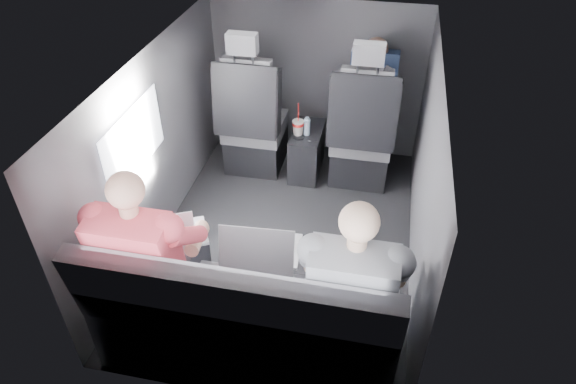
% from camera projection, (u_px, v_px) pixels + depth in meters
% --- Properties ---
extents(floor, '(2.60, 2.60, 0.00)m').
position_uv_depth(floor, '(285.00, 237.00, 3.78)').
color(floor, black).
rests_on(floor, ground).
extents(ceiling, '(2.60, 2.60, 0.00)m').
position_uv_depth(ceiling, '(285.00, 64.00, 2.96)').
color(ceiling, '#B2B2AD').
rests_on(ceiling, panel_back).
extents(panel_left, '(0.02, 2.60, 1.35)m').
position_uv_depth(panel_left, '(157.00, 147.00, 3.52)').
color(panel_left, '#56565B').
rests_on(panel_left, floor).
extents(panel_right, '(0.02, 2.60, 1.35)m').
position_uv_depth(panel_right, '(425.00, 177.00, 3.23)').
color(panel_right, '#56565B').
rests_on(panel_right, floor).
extents(panel_front, '(1.80, 0.02, 1.35)m').
position_uv_depth(panel_front, '(316.00, 79.00, 4.39)').
color(panel_front, '#56565B').
rests_on(panel_front, floor).
extents(panel_back, '(1.80, 0.02, 1.35)m').
position_uv_depth(panel_back, '(226.00, 315.00, 2.36)').
color(panel_back, '#56565B').
rests_on(panel_back, floor).
extents(side_window, '(0.02, 0.75, 0.42)m').
position_uv_depth(side_window, '(135.00, 141.00, 3.14)').
color(side_window, white).
rests_on(side_window, panel_left).
extents(seatbelt, '(0.35, 0.11, 0.59)m').
position_uv_depth(seatbelt, '(364.00, 104.00, 3.75)').
color(seatbelt, black).
rests_on(seatbelt, front_seat_right).
extents(front_seat_left, '(0.52, 0.58, 1.26)m').
position_uv_depth(front_seat_left, '(253.00, 128.00, 4.26)').
color(front_seat_left, black).
rests_on(front_seat_left, floor).
extents(front_seat_right, '(0.52, 0.58, 1.26)m').
position_uv_depth(front_seat_right, '(361.00, 139.00, 4.12)').
color(front_seat_right, black).
rests_on(front_seat_right, floor).
extents(center_console, '(0.24, 0.48, 0.41)m').
position_uv_depth(center_console, '(307.00, 151.00, 4.34)').
color(center_console, black).
rests_on(center_console, floor).
extents(rear_bench, '(1.60, 0.57, 0.92)m').
position_uv_depth(rear_bench, '(244.00, 325.00, 2.76)').
color(rear_bench, '#56555A').
rests_on(rear_bench, floor).
extents(soda_cup, '(0.09, 0.09, 0.29)m').
position_uv_depth(soda_cup, '(298.00, 127.00, 4.13)').
color(soda_cup, white).
rests_on(soda_cup, center_console).
extents(water_bottle, '(0.05, 0.05, 0.16)m').
position_uv_depth(water_bottle, '(307.00, 127.00, 4.14)').
color(water_bottle, '#ADD1EA').
rests_on(water_bottle, center_console).
extents(laptop_white, '(0.40, 0.44, 0.25)m').
position_uv_depth(laptop_white, '(173.00, 235.00, 2.86)').
color(laptop_white, silver).
rests_on(laptop_white, passenger_rear_left).
extents(laptop_silver, '(0.41, 0.37, 0.28)m').
position_uv_depth(laptop_silver, '(262.00, 249.00, 2.76)').
color(laptop_silver, '#ACACB1').
rests_on(laptop_silver, rear_bench).
extents(laptop_black, '(0.31, 0.28, 0.22)m').
position_uv_depth(laptop_black, '(350.00, 257.00, 2.73)').
color(laptop_black, black).
rests_on(laptop_black, passenger_rear_right).
extents(passenger_rear_left, '(0.51, 0.63, 1.24)m').
position_uv_depth(passenger_rear_left, '(152.00, 256.00, 2.72)').
color(passenger_rear_left, '#313136').
rests_on(passenger_rear_left, rear_bench).
extents(passenger_rear_right, '(0.51, 0.63, 1.23)m').
position_uv_depth(passenger_rear_right, '(353.00, 287.00, 2.55)').
color(passenger_rear_right, navy).
rests_on(passenger_rear_right, rear_bench).
extents(passenger_front_right, '(0.37, 0.37, 0.71)m').
position_uv_depth(passenger_front_right, '(372.00, 87.00, 4.11)').
color(passenger_front_right, navy).
rests_on(passenger_front_right, front_seat_right).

